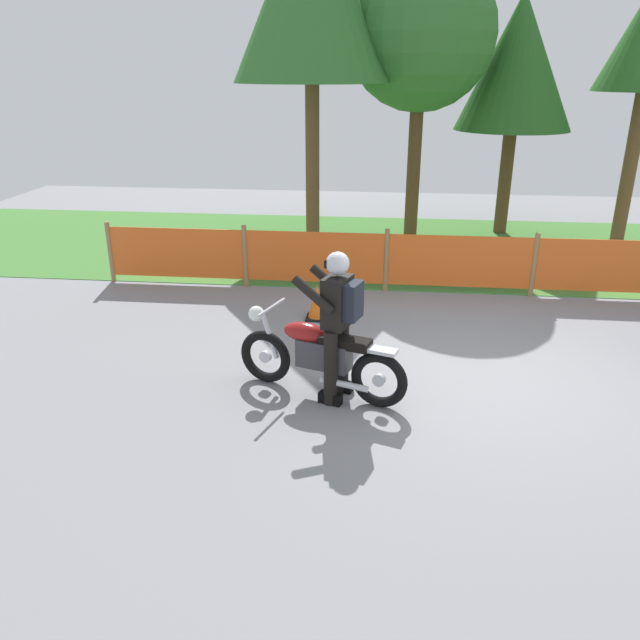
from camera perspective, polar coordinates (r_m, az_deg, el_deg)
name	(u,v)px	position (r m, az deg, el deg)	size (l,w,h in m)	color
ground	(480,376)	(7.82, 14.37, -4.94)	(24.00, 24.00, 0.02)	gray
grass_verge	(444,249)	(13.16, 11.27, 6.40)	(24.00, 5.50, 0.01)	#427A33
barrier_fence	(459,262)	(10.38, 12.61, 5.21)	(11.86, 0.08, 1.05)	#997547
tree_near_left	(421,35)	(13.59, 9.21, 24.32)	(2.96, 2.96, 5.56)	brown
tree_near_right	(518,63)	(14.42, 17.62, 21.46)	(2.42, 2.42, 4.92)	brown
motorcycle_lead	(319,356)	(6.96, -0.11, -3.27)	(1.97, 0.86, 0.97)	black
rider_lead	(338,319)	(6.69, 1.62, 0.13)	(0.77, 0.67, 1.69)	black
traffic_cone	(317,302)	(9.16, -0.28, 1.66)	(0.32, 0.32, 0.53)	black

